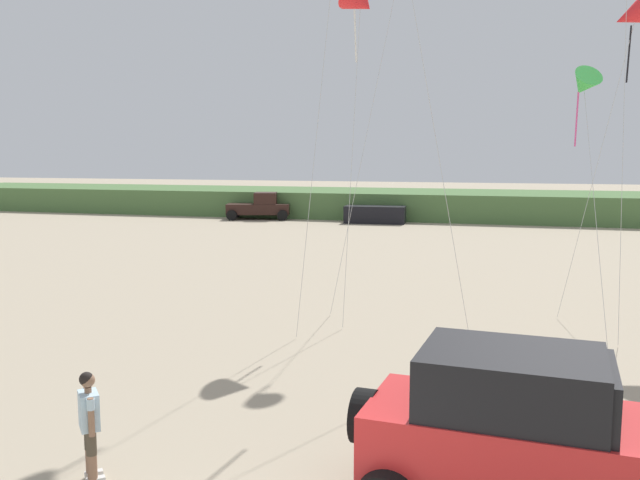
% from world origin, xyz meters
% --- Properties ---
extents(dune_ridge, '(90.00, 9.33, 1.96)m').
position_xyz_m(dune_ridge, '(-1.42, 45.81, 0.98)').
color(dune_ridge, '#4C703D').
rests_on(dune_ridge, ground_plane).
extents(jeep, '(4.94, 2.69, 2.26)m').
position_xyz_m(jeep, '(2.84, 2.98, 1.20)').
color(jeep, red).
rests_on(jeep, ground_plane).
extents(person_watching, '(0.47, 0.50, 1.67)m').
position_xyz_m(person_watching, '(-3.32, 2.33, 0.94)').
color(person_watching, '#8C664C').
rests_on(person_watching, ground_plane).
extents(distant_pickup, '(4.93, 3.43, 1.98)m').
position_xyz_m(distant_pickup, '(-15.16, 40.48, 0.94)').
color(distant_pickup, black).
rests_on(distant_pickup, ground_plane).
extents(distant_sedan, '(4.30, 1.98, 1.20)m').
position_xyz_m(distant_sedan, '(-6.42, 39.96, 0.60)').
color(distant_sedan, black).
rests_on(distant_sedan, ground_plane).
extents(kite_red_delta, '(1.28, 2.86, 9.90)m').
position_xyz_m(kite_red_delta, '(-1.85, 13.86, 9.16)').
color(kite_red_delta, red).
rests_on(kite_red_delta, ground_plane).
extents(kite_green_box, '(2.67, 1.83, 9.63)m').
position_xyz_m(kite_green_box, '(5.78, 15.52, 8.74)').
color(kite_green_box, red).
rests_on(kite_green_box, ground_plane).
extents(kite_purple_stunt, '(1.19, 6.06, 7.41)m').
position_xyz_m(kite_purple_stunt, '(4.53, 16.25, 6.86)').
color(kite_purple_stunt, green).
rests_on(kite_purple_stunt, ground_plane).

